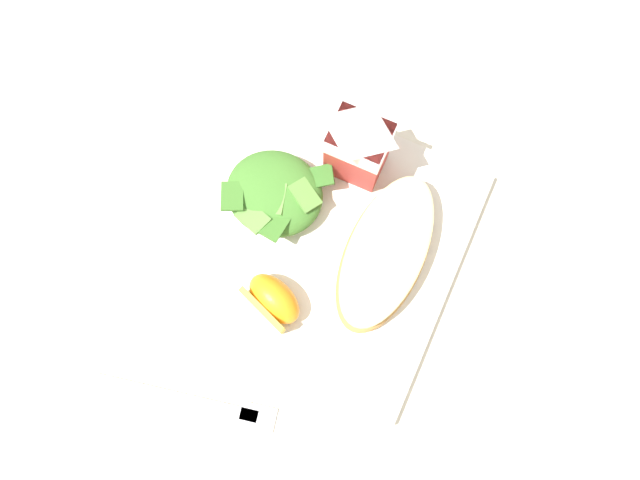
% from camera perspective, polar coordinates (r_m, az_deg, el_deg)
% --- Properties ---
extents(ground, '(3.00, 3.00, 0.00)m').
position_cam_1_polar(ground, '(0.68, 0.00, -0.46)').
color(ground, beige).
extents(white_plate, '(0.28, 0.28, 0.02)m').
position_cam_1_polar(white_plate, '(0.67, 0.00, -0.32)').
color(white_plate, white).
rests_on(white_plate, ground).
extents(cheesy_pizza_bread, '(0.08, 0.17, 0.04)m').
position_cam_1_polar(cheesy_pizza_bread, '(0.64, 5.86, -1.16)').
color(cheesy_pizza_bread, '#B77F42').
rests_on(cheesy_pizza_bread, white_plate).
extents(green_salad_pile, '(0.10, 0.10, 0.04)m').
position_cam_1_polar(green_salad_pile, '(0.65, -4.06, 4.14)').
color(green_salad_pile, '#3D7028').
rests_on(green_salad_pile, white_plate).
extents(milk_carton, '(0.06, 0.05, 0.11)m').
position_cam_1_polar(milk_carton, '(0.63, 3.40, 8.53)').
color(milk_carton, '#B7332D').
rests_on(milk_carton, white_plate).
extents(orange_wedge_front, '(0.07, 0.06, 0.04)m').
position_cam_1_polar(orange_wedge_front, '(0.63, -4.21, -5.37)').
color(orange_wedge_front, orange).
rests_on(orange_wedge_front, white_plate).
extents(paper_napkin, '(0.13, 0.13, 0.00)m').
position_cam_1_polar(paper_napkin, '(0.72, -16.07, 6.07)').
color(paper_napkin, white).
rests_on(paper_napkin, ground).
extents(metal_fork, '(0.19, 0.05, 0.01)m').
position_cam_1_polar(metal_fork, '(0.67, -10.67, -14.11)').
color(metal_fork, silver).
rests_on(metal_fork, ground).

